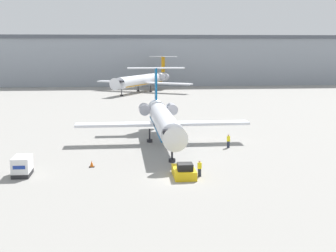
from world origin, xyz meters
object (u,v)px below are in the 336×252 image
Objects in this scene: luggage_cart at (22,166)px; airplane_parked_far_left at (143,80)px; airplane_main at (163,119)px; pushback_tug at (184,171)px; traffic_cone_left at (92,164)px; worker_by_wing at (228,141)px; worker_near_tug at (200,168)px.

luggage_cart is 91.23m from airplane_parked_far_left.
airplane_main is at bearing 44.08° from luggage_cart.
traffic_cone_left is (-9.67, 4.87, -0.24)m from pushback_tug.
traffic_cone_left is (-17.25, -8.49, -0.61)m from worker_by_wing.
airplane_main is at bearing 54.20° from traffic_cone_left.
airplane_parked_far_left is at bearing 79.87° from luggage_cart.
airplane_main is 17.50m from pushback_tug.
worker_near_tug is at bearing -82.31° from airplane_main.
worker_near_tug is 12.29m from traffic_cone_left.
airplane_main reaches higher than pushback_tug.
luggage_cart is at bearing 173.27° from pushback_tug.
airplane_main reaches higher than luggage_cart.
pushback_tug is 2.40× the size of worker_near_tug.
worker_near_tug is 0.93× the size of worker_by_wing.
worker_near_tug is 0.05× the size of airplane_parked_far_left.
worker_near_tug is 2.36× the size of traffic_cone_left.
pushback_tug is 1.63m from worker_near_tug.
traffic_cone_left is at bearing 153.27° from pushback_tug.
traffic_cone_left is (-11.27, 4.88, -0.53)m from worker_near_tug.
airplane_main is at bearing 97.69° from worker_near_tug.
traffic_cone_left is (-8.94, -12.40, -3.00)m from airplane_main.
worker_by_wing is (5.98, 13.36, 0.07)m from worker_near_tug.
worker_by_wing reaches higher than traffic_cone_left.
airplane_parked_far_left is (0.22, 74.47, 0.12)m from airplane_main.
pushback_tug is 5.67× the size of traffic_cone_left.
airplane_main is 38.68× the size of traffic_cone_left.
worker_by_wing is 19.24m from traffic_cone_left.
worker_by_wing is at bearing 25.30° from luggage_cart.
pushback_tug is at bearing 179.78° from worker_near_tug.
worker_by_wing is 2.53× the size of traffic_cone_left.
luggage_cart is at bearing -100.13° from airplane_parked_far_left.
worker_near_tug is at bearing -114.10° from worker_by_wing.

